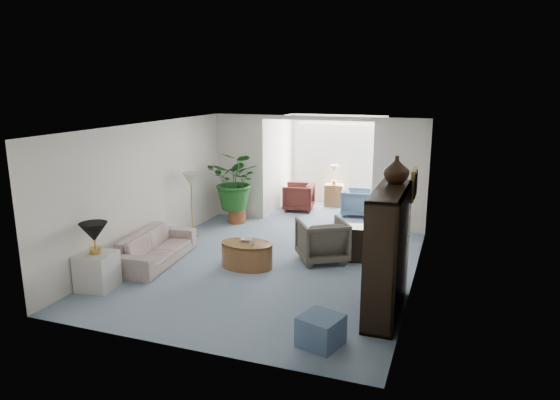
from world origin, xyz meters
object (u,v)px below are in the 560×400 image
at_px(plant_pot, 237,216).
at_px(sunroom_chair_blue, 356,202).
at_px(side_table_dark, 363,243).
at_px(wingback_chair, 322,240).
at_px(floor_lamp, 191,179).
at_px(table_lamp, 94,232).
at_px(coffee_bowl, 246,240).
at_px(framed_picture, 415,184).
at_px(coffee_cup, 252,243).
at_px(ottoman, 321,330).
at_px(sunroom_table, 334,195).
at_px(entertainment_cabinet, 388,252).
at_px(cabinet_urn, 396,169).
at_px(sunroom_chair_maroon, 299,197).
at_px(sofa, 156,247).
at_px(coffee_table, 247,255).
at_px(end_table, 97,271).

height_order(plant_pot, sunroom_chair_blue, sunroom_chair_blue).
bearing_deg(side_table_dark, wingback_chair, -156.80).
height_order(floor_lamp, wingback_chair, floor_lamp).
bearing_deg(table_lamp, coffee_bowl, 44.71).
xyz_separation_m(framed_picture, floor_lamp, (-4.66, 1.27, -0.45)).
height_order(coffee_cup, ottoman, coffee_cup).
distance_m(table_lamp, sunroom_table, 7.05).
relative_size(ottoman, plant_pot, 1.21).
distance_m(floor_lamp, ottoman, 5.27).
bearing_deg(entertainment_cabinet, cabinet_urn, 90.00).
bearing_deg(table_lamp, ottoman, -7.35).
xyz_separation_m(wingback_chair, entertainment_cabinet, (1.42, -1.75, 0.51)).
bearing_deg(floor_lamp, sunroom_chair_maroon, 63.40).
relative_size(sofa, wingback_chair, 2.29).
height_order(side_table_dark, ottoman, side_table_dark).
distance_m(cabinet_urn, sunroom_chair_maroon, 5.80).
bearing_deg(floor_lamp, wingback_chair, -10.03).
xyz_separation_m(coffee_table, plant_pot, (-1.39, 2.61, -0.07)).
bearing_deg(entertainment_cabinet, coffee_cup, 160.26).
bearing_deg(sofa, plant_pot, -11.31).
bearing_deg(coffee_bowl, floor_lamp, 146.05).
relative_size(coffee_cup, side_table_dark, 0.16).
xyz_separation_m(wingback_chair, plant_pot, (-2.57, 1.84, -0.23)).
height_order(end_table, coffee_bowl, end_table).
bearing_deg(framed_picture, table_lamp, -159.73).
bearing_deg(coffee_table, coffee_cup, -33.69).
xyz_separation_m(sofa, wingback_chair, (2.84, 1.12, 0.10)).
bearing_deg(coffee_table, sofa, -168.28).
xyz_separation_m(side_table_dark, sunroom_chair_blue, (-0.76, 3.14, 0.01)).
relative_size(end_table, ottoman, 1.23).
xyz_separation_m(framed_picture, cabinet_urn, (-0.23, -0.51, 0.30)).
distance_m(coffee_bowl, sunroom_table, 4.89).
relative_size(framed_picture, side_table_dark, 0.78).
height_order(end_table, ottoman, end_table).
bearing_deg(entertainment_cabinet, framed_picture, 77.20).
height_order(table_lamp, ottoman, table_lamp).
relative_size(sofa, sunroom_chair_blue, 2.72).
relative_size(entertainment_cabinet, cabinet_urn, 4.59).
bearing_deg(floor_lamp, end_table, -90.43).
height_order(coffee_bowl, plant_pot, coffee_bowl).
height_order(sofa, ottoman, sofa).
bearing_deg(table_lamp, plant_pot, 83.78).
height_order(floor_lamp, ottoman, floor_lamp).
bearing_deg(coffee_bowl, cabinet_urn, -12.31).
relative_size(framed_picture, coffee_cup, 5.01).
distance_m(sofa, coffee_table, 1.70).
bearing_deg(wingback_chair, plant_pot, -67.82).
relative_size(coffee_table, plant_pot, 2.37).
xyz_separation_m(framed_picture, table_lamp, (-4.69, -1.73, -0.76)).
distance_m(wingback_chair, sunroom_chair_blue, 3.44).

